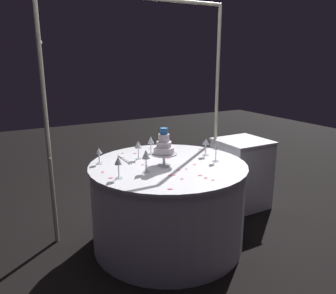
% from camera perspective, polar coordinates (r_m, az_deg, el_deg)
% --- Properties ---
extents(ground_plane, '(12.00, 12.00, 0.00)m').
position_cam_1_polar(ground_plane, '(3.22, 0.00, -15.69)').
color(ground_plane, black).
extents(decorative_arch, '(1.82, 0.06, 2.17)m').
position_cam_1_polar(decorative_arch, '(3.24, -4.49, 10.42)').
color(decorative_arch, '#B7B29E').
rests_on(decorative_arch, ground).
extents(main_table, '(1.36, 1.36, 0.75)m').
position_cam_1_polar(main_table, '(3.04, 0.00, -9.60)').
color(main_table, white).
rests_on(main_table, ground).
extents(side_table, '(0.53, 0.53, 0.77)m').
position_cam_1_polar(side_table, '(3.87, 12.25, -4.35)').
color(side_table, white).
rests_on(side_table, ground).
extents(tiered_cake, '(0.22, 0.22, 0.32)m').
position_cam_1_polar(tiered_cake, '(2.82, -0.69, -0.02)').
color(tiered_cake, silver).
rests_on(tiered_cake, main_table).
extents(wine_glass_0, '(0.07, 0.07, 0.18)m').
position_cam_1_polar(wine_glass_0, '(2.68, -3.75, -1.38)').
color(wine_glass_0, silver).
rests_on(wine_glass_0, main_table).
extents(wine_glass_1, '(0.06, 0.06, 0.14)m').
position_cam_1_polar(wine_glass_1, '(2.95, -11.60, -0.82)').
color(wine_glass_1, silver).
rests_on(wine_glass_1, main_table).
extents(wine_glass_2, '(0.06, 0.06, 0.17)m').
position_cam_1_polar(wine_glass_2, '(3.03, -5.06, 0.30)').
color(wine_glass_2, silver).
rests_on(wine_glass_2, main_table).
extents(wine_glass_3, '(0.06, 0.06, 0.17)m').
position_cam_1_polar(wine_glass_3, '(2.98, 8.12, -0.05)').
color(wine_glass_3, silver).
rests_on(wine_glass_3, main_table).
extents(wine_glass_4, '(0.07, 0.07, 0.16)m').
position_cam_1_polar(wine_glass_4, '(3.15, 6.41, 0.74)').
color(wine_glass_4, silver).
rests_on(wine_glass_4, main_table).
extents(wine_glass_5, '(0.06, 0.06, 0.17)m').
position_cam_1_polar(wine_glass_5, '(2.56, -8.39, -2.48)').
color(wine_glass_5, silver).
rests_on(wine_glass_5, main_table).
extents(wine_glass_6, '(0.06, 0.06, 0.17)m').
position_cam_1_polar(wine_glass_6, '(3.18, -2.93, 1.05)').
color(wine_glass_6, silver).
rests_on(wine_glass_6, main_table).
extents(cake_knife, '(0.03, 0.30, 0.01)m').
position_cam_1_polar(cake_knife, '(3.06, -7.47, -2.00)').
color(cake_knife, silver).
rests_on(cake_knife, main_table).
extents(rose_petal_0, '(0.03, 0.04, 0.00)m').
position_cam_1_polar(rose_petal_0, '(2.64, 1.04, -4.73)').
color(rose_petal_0, '#EA6B84').
rests_on(rose_petal_0, main_table).
extents(rose_petal_1, '(0.03, 0.02, 0.00)m').
position_cam_1_polar(rose_petal_1, '(3.15, -2.10, -1.45)').
color(rose_petal_1, '#EA6B84').
rests_on(rose_petal_1, main_table).
extents(rose_petal_2, '(0.05, 0.04, 0.00)m').
position_cam_1_polar(rose_petal_2, '(2.64, 5.48, -4.76)').
color(rose_petal_2, '#EA6B84').
rests_on(rose_petal_2, main_table).
extents(rose_petal_3, '(0.04, 0.05, 0.00)m').
position_cam_1_polar(rose_petal_3, '(2.76, -10.94, -4.12)').
color(rose_petal_3, '#EA6B84').
rests_on(rose_petal_3, main_table).
extents(rose_petal_4, '(0.04, 0.04, 0.00)m').
position_cam_1_polar(rose_petal_4, '(3.38, 5.39, -0.36)').
color(rose_petal_4, '#EA6B84').
rests_on(rose_petal_4, main_table).
extents(rose_petal_5, '(0.03, 0.02, 0.00)m').
position_cam_1_polar(rose_petal_5, '(2.56, 2.38, -5.37)').
color(rose_petal_5, '#EA6B84').
rests_on(rose_petal_5, main_table).
extents(rose_petal_6, '(0.04, 0.03, 0.00)m').
position_cam_1_polar(rose_petal_6, '(2.75, 1.79, -3.90)').
color(rose_petal_6, '#EA6B84').
rests_on(rose_petal_6, main_table).
extents(rose_petal_7, '(0.03, 0.02, 0.00)m').
position_cam_1_polar(rose_petal_7, '(3.31, 6.34, -0.71)').
color(rose_petal_7, '#EA6B84').
rests_on(rose_petal_7, main_table).
extents(rose_petal_8, '(0.04, 0.03, 0.00)m').
position_cam_1_polar(rose_petal_8, '(3.07, 0.05, -1.89)').
color(rose_petal_8, '#EA6B84').
rests_on(rose_petal_8, main_table).
extents(rose_petal_9, '(0.03, 0.03, 0.00)m').
position_cam_1_polar(rose_petal_9, '(3.40, -3.08, -0.25)').
color(rose_petal_9, '#EA6B84').
rests_on(rose_petal_9, main_table).
extents(rose_petal_10, '(0.04, 0.03, 0.00)m').
position_cam_1_polar(rose_petal_10, '(2.62, 0.34, -4.82)').
color(rose_petal_10, '#EA6B84').
rests_on(rose_petal_10, main_table).
extents(rose_petal_11, '(0.04, 0.03, 0.00)m').
position_cam_1_polar(rose_petal_11, '(2.61, -9.62, -5.13)').
color(rose_petal_11, '#EA6B84').
rests_on(rose_petal_11, main_table).
extents(rose_petal_12, '(0.02, 0.03, 0.00)m').
position_cam_1_polar(rose_petal_12, '(2.78, 3.07, -3.71)').
color(rose_petal_12, '#EA6B84').
rests_on(rose_petal_12, main_table).
extents(rose_petal_13, '(0.03, 0.03, 0.00)m').
position_cam_1_polar(rose_petal_13, '(2.55, 7.61, -5.54)').
color(rose_petal_13, '#EA6B84').
rests_on(rose_petal_13, main_table).
extents(rose_petal_14, '(0.05, 0.04, 0.00)m').
position_cam_1_polar(rose_petal_14, '(2.37, 0.38, -7.07)').
color(rose_petal_14, '#EA6B84').
rests_on(rose_petal_14, main_table).
extents(rose_petal_15, '(0.03, 0.03, 0.00)m').
position_cam_1_polar(rose_petal_15, '(2.89, -4.26, -2.98)').
color(rose_petal_15, '#EA6B84').
rests_on(rose_petal_15, main_table).
extents(rose_petal_16, '(0.03, 0.03, 0.00)m').
position_cam_1_polar(rose_petal_16, '(2.90, 4.47, -2.96)').
color(rose_petal_16, '#EA6B84').
rests_on(rose_petal_16, main_table).
extents(rose_petal_17, '(0.04, 0.04, 0.00)m').
position_cam_1_polar(rose_petal_17, '(3.24, -5.61, -1.05)').
color(rose_petal_17, '#EA6B84').
rests_on(rose_petal_17, main_table).
extents(rose_petal_18, '(0.04, 0.04, 0.00)m').
position_cam_1_polar(rose_petal_18, '(3.25, -7.68, -1.05)').
color(rose_petal_18, '#EA6B84').
rests_on(rose_petal_18, main_table).
extents(rose_petal_19, '(0.04, 0.04, 0.00)m').
position_cam_1_polar(rose_petal_19, '(2.59, 6.43, -5.19)').
color(rose_petal_19, '#EA6B84').
rests_on(rose_petal_19, main_table).
extents(rose_petal_20, '(0.04, 0.04, 0.00)m').
position_cam_1_polar(rose_petal_20, '(2.86, -3.65, -3.17)').
color(rose_petal_20, '#EA6B84').
rests_on(rose_petal_20, main_table).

